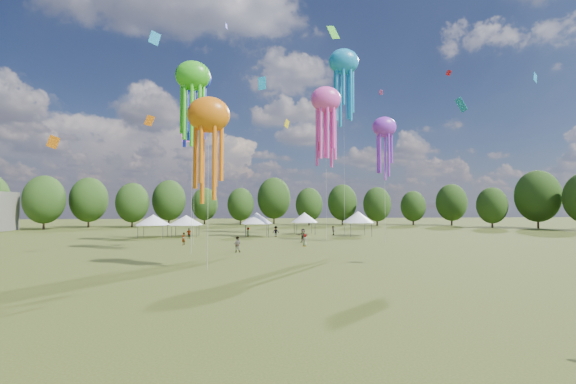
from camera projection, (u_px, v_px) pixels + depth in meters
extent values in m
plane|color=#384416|center=(408.00, 373.00, 11.48)|extent=(300.00, 300.00, 0.00)
imported|color=gray|center=(237.00, 244.00, 41.85)|extent=(0.96, 0.81, 1.72)
imported|color=gray|center=(248.00, 232.00, 63.95)|extent=(0.70, 0.86, 1.52)
imported|color=gray|center=(333.00, 231.00, 66.84)|extent=(0.63, 0.80, 1.59)
imported|color=gray|center=(276.00, 232.00, 63.06)|extent=(1.27, 0.94, 1.75)
imported|color=gray|center=(189.00, 234.00, 59.06)|extent=(0.98, 0.47, 1.63)
imported|color=gray|center=(303.00, 235.00, 53.42)|extent=(1.73, 1.56, 1.91)
imported|color=gray|center=(183.00, 239.00, 49.71)|extent=(0.61, 0.70, 1.63)
imported|color=gray|center=(305.00, 240.00, 48.22)|extent=(0.80, 0.90, 1.55)
cylinder|color=#47474C|center=(138.00, 232.00, 59.60)|extent=(0.08, 0.08, 1.94)
cylinder|color=#47474C|center=(144.00, 231.00, 63.35)|extent=(0.08, 0.08, 1.94)
cylinder|color=#47474C|center=(163.00, 232.00, 60.08)|extent=(0.08, 0.08, 1.94)
cylinder|color=#47474C|center=(167.00, 231.00, 63.83)|extent=(0.08, 0.08, 1.94)
cube|color=white|center=(153.00, 225.00, 61.75)|extent=(4.19, 4.19, 0.10)
cone|color=white|center=(153.00, 220.00, 61.79)|extent=(5.44, 5.44, 1.66)
cylinder|color=#47474C|center=(172.00, 232.00, 61.39)|extent=(0.08, 0.08, 1.86)
cylinder|color=#47474C|center=(176.00, 230.00, 65.24)|extent=(0.08, 0.08, 1.86)
cylinder|color=#47474C|center=(196.00, 232.00, 61.88)|extent=(0.08, 0.08, 1.86)
cylinder|color=#47474C|center=(199.00, 230.00, 65.73)|extent=(0.08, 0.08, 1.86)
cube|color=white|center=(186.00, 225.00, 63.60)|extent=(4.29, 4.29, 0.10)
cone|color=white|center=(186.00, 220.00, 63.63)|extent=(5.58, 5.58, 1.59)
cylinder|color=#47474C|center=(246.00, 231.00, 60.96)|extent=(0.08, 0.08, 2.11)
cylinder|color=#47474C|center=(246.00, 230.00, 64.52)|extent=(0.08, 0.08, 2.11)
cylinder|color=#47474C|center=(268.00, 231.00, 61.41)|extent=(0.08, 0.08, 2.11)
cylinder|color=#47474C|center=(267.00, 230.00, 64.97)|extent=(0.08, 0.08, 2.11)
cube|color=white|center=(257.00, 224.00, 63.01)|extent=(3.99, 3.99, 0.10)
cone|color=white|center=(257.00, 218.00, 63.05)|extent=(5.19, 5.19, 1.81)
cylinder|color=#47474C|center=(297.00, 229.00, 67.07)|extent=(0.08, 0.08, 2.06)
cylinder|color=#47474C|center=(294.00, 228.00, 70.30)|extent=(0.08, 0.08, 2.06)
cylinder|color=#47474C|center=(315.00, 229.00, 67.48)|extent=(0.08, 0.08, 2.06)
cylinder|color=#47474C|center=(312.00, 228.00, 70.71)|extent=(0.08, 0.08, 2.06)
cube|color=white|center=(304.00, 222.00, 68.93)|extent=(3.65, 3.65, 0.10)
cone|color=white|center=(304.00, 217.00, 68.96)|extent=(4.75, 4.75, 1.77)
cylinder|color=#47474C|center=(351.00, 230.00, 62.66)|extent=(0.08, 0.08, 2.21)
cylinder|color=#47474C|center=(345.00, 229.00, 66.21)|extent=(0.08, 0.08, 2.21)
cylinder|color=#47474C|center=(372.00, 230.00, 63.11)|extent=(0.08, 0.08, 2.21)
cylinder|color=#47474C|center=(365.00, 229.00, 66.67)|extent=(0.08, 0.08, 2.21)
cube|color=white|center=(358.00, 223.00, 64.70)|extent=(3.99, 3.99, 0.10)
cone|color=white|center=(358.00, 217.00, 64.74)|extent=(5.19, 5.19, 1.89)
ellipsoid|color=green|center=(193.00, 76.00, 41.28)|extent=(3.75, 2.63, 3.19)
cylinder|color=beige|center=(192.00, 164.00, 40.93)|extent=(0.03, 0.03, 19.10)
ellipsoid|color=#FF4BC2|center=(326.00, 99.00, 58.41)|extent=(4.65, 3.25, 3.95)
cylinder|color=beige|center=(326.00, 169.00, 58.01)|extent=(0.03, 0.03, 21.34)
ellipsoid|color=#9932DF|center=(384.00, 127.00, 53.13)|extent=(3.38, 2.36, 2.87)
cylinder|color=beige|center=(385.00, 185.00, 52.83)|extent=(0.03, 0.03, 16.03)
ellipsoid|color=#1828E0|center=(195.00, 78.00, 51.27)|extent=(4.34, 3.04, 3.69)
cylinder|color=beige|center=(194.00, 161.00, 50.85)|extent=(0.03, 0.03, 22.15)
ellipsoid|color=orange|center=(209.00, 115.00, 30.82)|extent=(3.42, 2.40, 2.91)
cylinder|color=beige|center=(208.00, 192.00, 30.59)|extent=(0.03, 0.03, 12.39)
ellipsoid|color=#188DCD|center=(344.00, 62.00, 66.13)|extent=(5.24, 3.67, 4.45)
cylinder|color=beige|center=(344.00, 148.00, 65.57)|extent=(0.03, 0.03, 30.00)
cube|color=#188DCD|center=(262.00, 83.00, 68.13)|extent=(1.60, 1.85, 2.49)
cube|color=#FF4BC2|center=(381.00, 92.00, 74.91)|extent=(0.62, 0.95, 1.03)
cube|color=red|center=(318.00, 146.00, 58.39)|extent=(0.49, 1.39, 1.66)
cube|color=#1828E0|center=(226.00, 26.00, 73.47)|extent=(0.40, 0.81, 1.06)
cube|color=#188DCD|center=(535.00, 77.00, 52.46)|extent=(1.19, 0.77, 1.57)
cube|color=orange|center=(149.00, 121.00, 76.22)|extent=(2.23, 0.75, 2.51)
cube|color=green|center=(333.00, 32.00, 55.63)|extent=(2.19, 1.08, 2.44)
cube|color=#188DCD|center=(461.00, 105.00, 59.92)|extent=(1.25, 2.01, 2.19)
cube|color=#9932DF|center=(351.00, 113.00, 73.23)|extent=(0.58, 1.55, 1.78)
cube|color=red|center=(449.00, 73.00, 52.35)|extent=(0.66, 0.50, 0.83)
cube|color=orange|center=(53.00, 142.00, 69.12)|extent=(2.32, 0.71, 2.58)
cube|color=yellow|center=(287.00, 124.00, 54.40)|extent=(0.89, 0.83, 1.35)
cube|color=#188DCD|center=(155.00, 38.00, 35.02)|extent=(1.05, 0.56, 1.34)
cube|color=#FF4BC2|center=(186.00, 135.00, 56.70)|extent=(1.58, 0.98, 2.15)
cylinder|color=#38281C|center=(44.00, 222.00, 83.11)|extent=(0.44, 0.44, 3.36)
ellipsoid|color=#254115|center=(44.00, 199.00, 83.29)|extent=(8.40, 8.40, 10.51)
cylinder|color=#38281C|center=(89.00, 220.00, 91.17)|extent=(0.44, 0.44, 3.41)
ellipsoid|color=#254115|center=(89.00, 200.00, 91.36)|extent=(8.53, 8.53, 10.66)
cylinder|color=#38281C|center=(132.00, 221.00, 91.97)|extent=(0.44, 0.44, 3.07)
ellipsoid|color=#254115|center=(132.00, 203.00, 92.13)|extent=(7.66, 7.66, 9.58)
cylinder|color=#38281C|center=(169.00, 219.00, 101.11)|extent=(0.44, 0.44, 3.43)
ellipsoid|color=#254115|center=(169.00, 200.00, 101.29)|extent=(8.58, 8.58, 10.73)
cylinder|color=#38281C|center=(205.00, 219.00, 107.78)|extent=(0.44, 0.44, 2.95)
ellipsoid|color=#254115|center=(205.00, 204.00, 107.93)|extent=(7.37, 7.37, 9.21)
cylinder|color=#38281C|center=(241.00, 219.00, 105.18)|extent=(0.44, 0.44, 2.89)
ellipsoid|color=#254115|center=(241.00, 204.00, 105.33)|extent=(7.23, 7.23, 9.04)
cylinder|color=#38281C|center=(274.00, 217.00, 110.79)|extent=(0.44, 0.44, 3.84)
ellipsoid|color=#254115|center=(274.00, 198.00, 111.00)|extent=(9.60, 9.60, 11.99)
cylinder|color=#38281C|center=(309.00, 220.00, 100.86)|extent=(0.44, 0.44, 2.84)
ellipsoid|color=#254115|center=(309.00, 205.00, 101.02)|extent=(7.11, 7.11, 8.89)
cylinder|color=#38281C|center=(342.00, 219.00, 104.67)|extent=(0.44, 0.44, 3.16)
ellipsoid|color=#254115|center=(342.00, 202.00, 104.84)|extent=(7.91, 7.91, 9.88)
cylinder|color=#38281C|center=(377.00, 220.00, 99.94)|extent=(0.44, 0.44, 2.88)
ellipsoid|color=#254115|center=(377.00, 204.00, 100.10)|extent=(7.21, 7.21, 9.01)
cylinder|color=#38281C|center=(413.00, 220.00, 103.24)|extent=(0.44, 0.44, 2.63)
ellipsoid|color=#254115|center=(413.00, 206.00, 103.38)|extent=(6.57, 6.57, 8.22)
cylinder|color=#38281C|center=(452.00, 219.00, 100.90)|extent=(0.44, 0.44, 3.13)
ellipsoid|color=#254115|center=(451.00, 202.00, 101.07)|extent=(7.81, 7.81, 9.77)
cylinder|color=#38281C|center=(492.00, 222.00, 89.47)|extent=(0.44, 0.44, 2.72)
ellipsoid|color=#254115|center=(492.00, 205.00, 89.62)|extent=(6.80, 6.80, 8.50)
cylinder|color=#38281C|center=(538.00, 220.00, 87.80)|extent=(0.44, 0.44, 3.81)
ellipsoid|color=#254115|center=(537.00, 196.00, 88.00)|extent=(9.52, 9.52, 11.90)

